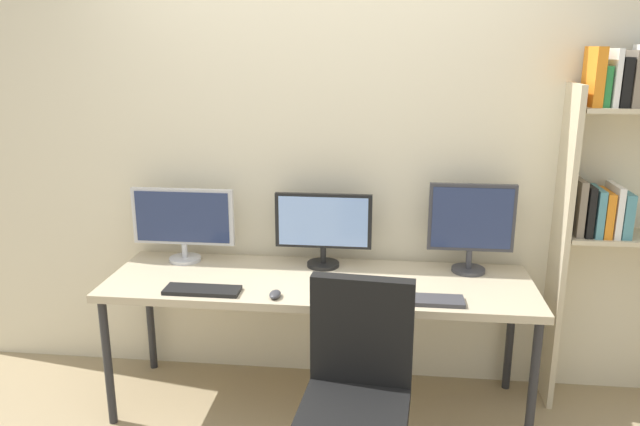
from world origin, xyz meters
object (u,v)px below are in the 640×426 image
desk (319,289)px  monitor_left (183,221)px  keyboard_left (202,290)px  keyboard_right (430,300)px  monitor_right (471,224)px  monitor_center (323,226)px  computer_mouse (275,294)px  bookshelf (630,189)px  office_chair (356,419)px

desk → monitor_left: monitor_left is taller
keyboard_left → keyboard_right: 1.12m
monitor_right → monitor_center: bearing=-180.0°
monitor_center → computer_mouse: size_ratio=5.54×
desk → computer_mouse: 0.32m
monitor_center → keyboard_right: size_ratio=1.63×
monitor_right → bookshelf: bearing=1.2°
office_chair → keyboard_right: office_chair is taller
monitor_left → office_chair: bearing=-42.0°
bookshelf → office_chair: bookshelf is taller
desk → bookshelf: bookshelf is taller
monitor_center → computer_mouse: 0.55m
bookshelf → monitor_left: bookshelf is taller
office_chair → keyboard_right: 0.68m
monitor_left → keyboard_left: 0.55m
desk → computer_mouse: bearing=-126.1°
keyboard_left → monitor_right: bearing=18.1°
monitor_right → desk: bearing=-165.0°
desk → monitor_right: (0.79, 0.21, 0.32)m
keyboard_right → bookshelf: bearing=24.2°
monitor_center → keyboard_right: (0.56, -0.44, -0.22)m
desk → office_chair: (0.24, -0.72, -0.29)m
monitor_center → keyboard_right: 0.75m
bookshelf → office_chair: size_ratio=1.95×
keyboard_left → keyboard_right: same height
monitor_right → computer_mouse: monitor_right is taller
desk → keyboard_right: 0.61m
monitor_left → keyboard_right: (1.35, -0.44, -0.23)m
monitor_left → keyboard_left: bearing=-62.1°
keyboard_right → monitor_left: bearing=161.9°
bookshelf → monitor_center: bearing=-179.4°
office_chair → computer_mouse: bearing=132.7°
monitor_left → monitor_right: bearing=-0.0°
monitor_center → keyboard_right: monitor_center is taller
monitor_right → computer_mouse: bearing=-154.5°
office_chair → computer_mouse: (-0.43, 0.46, 0.35)m
monitor_left → computer_mouse: monitor_left is taller
computer_mouse → office_chair: bearing=-47.3°
keyboard_left → monitor_center: bearing=38.3°
monitor_right → keyboard_right: bearing=-117.9°
bookshelf → monitor_center: size_ratio=3.64×
desk → monitor_right: 0.88m
monitor_left → monitor_right: (1.59, -0.00, 0.04)m
monitor_left → monitor_center: monitor_left is taller
monitor_center → office_chair: bearing=-75.6°
office_chair → monitor_right: size_ratio=2.03×
desk → keyboard_left: bearing=-157.7°
office_chair → monitor_right: 1.24m
bookshelf → monitor_left: size_ratio=3.33×
bookshelf → keyboard_right: size_ratio=5.92×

